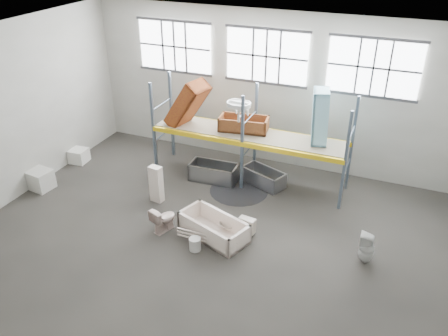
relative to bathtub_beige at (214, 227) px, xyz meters
The scene contains 33 objects.
floor 0.49m from the bathtub_beige, 121.46° to the right, with size 12.00×10.00×0.10m, color #48443E.
ceiling 4.79m from the bathtub_beige, 121.46° to the right, with size 12.00×10.00×0.10m, color silver.
wall_back 5.23m from the bathtub_beige, 92.36° to the left, with size 12.00×0.10×5.00m, color #A09F94.
wall_front 5.82m from the bathtub_beige, 92.08° to the right, with size 12.00×0.10×5.00m, color #A5A398.
wall_left 6.64m from the bathtub_beige, behind, with size 0.10×10.00×5.00m, color #B2B1A5.
window_left 6.63m from the bathtub_beige, 126.31° to the left, with size 2.60×0.04×1.60m, color white.
window_mid 5.70m from the bathtub_beige, 92.42° to the left, with size 2.60×0.04×1.60m, color white.
window_right 6.44m from the bathtub_beige, 56.97° to the left, with size 2.60×0.04×1.60m, color white.
rack_upright_la 4.29m from the bathtub_beige, 141.07° to the left, with size 0.08×0.08×3.00m, color slate.
rack_upright_lb 5.10m from the bathtub_beige, 130.20° to the left, with size 0.08×0.08×3.00m, color slate.
rack_upright_ma 2.86m from the bathtub_beige, 94.32° to the left, with size 0.08×0.08×3.00m, color slate.
rack_upright_mb 3.98m from the bathtub_beige, 92.95° to the left, with size 0.08×0.08×3.00m, color slate.
rack_upright_ra 4.00m from the bathtub_beige, 42.62° to the left, with size 0.08×0.08×3.00m, color slate.
rack_upright_rb 4.87m from the bathtub_beige, 53.43° to the left, with size 0.08×0.08×3.00m, color slate.
rack_beam_front 2.86m from the bathtub_beige, 94.32° to the left, with size 6.00×0.10×0.14m, color yellow.
rack_beam_back 3.98m from the bathtub_beige, 92.95° to the left, with size 6.00×0.10×0.14m, color yellow.
shelf_deck 3.44m from the bathtub_beige, 93.51° to the left, with size 5.90×1.10×0.03m, color gray.
wet_patch 2.40m from the bathtub_beige, 94.69° to the left, with size 1.80×1.80×0.00m, color black.
bathtub_beige is the anchor object (origin of this frame).
cistern_spare 0.88m from the bathtub_beige, 28.23° to the left, with size 0.44×0.21×0.42m, color beige.
sink_in_tub 0.46m from the bathtub_beige, 53.79° to the left, with size 0.47×0.47×0.16m, color beige.
toilet_beige 1.36m from the bathtub_beige, 168.82° to the right, with size 0.40×0.70×0.71m, color beige.
cistern_tall 2.44m from the bathtub_beige, 157.09° to the left, with size 0.36×0.24×1.13m, color silver.
toilet_white 3.84m from the bathtub_beige, ahead, with size 0.36×0.37×0.81m, color silver.
steel_tub_left 2.95m from the bathtub_beige, 113.59° to the left, with size 1.51×0.70×0.55m, color #989A9F, non-canonical shape.
steel_tub_right 3.07m from the bathtub_beige, 83.18° to the left, with size 1.35×0.63×0.50m, color #B5B6BE, non-canonical shape.
rust_tub_flat 3.69m from the bathtub_beige, 97.38° to the left, with size 1.49×0.70×0.42m, color brown, non-canonical shape.
rust_tub_tilted 4.22m from the bathtub_beige, 125.91° to the left, with size 1.72×0.80×0.48m, color #9A5013, non-canonical shape.
sink_on_shelf 3.40m from the bathtub_beige, 98.35° to the left, with size 0.72×0.56×0.64m, color silver.
blue_tub_upright 4.39m from the bathtub_beige, 60.99° to the left, with size 1.57×0.74×0.44m, color #91D2E8, non-canonical shape.
bucket 0.74m from the bathtub_beige, 106.17° to the right, with size 0.30×0.30×0.35m, color beige.
carton_near 5.91m from the bathtub_beige, behind, with size 0.70×0.60×0.60m, color beige.
carton_far 6.28m from the bathtub_beige, 160.73° to the left, with size 0.55×0.55×0.46m, color white.
Camera 1 is at (4.18, -8.60, 7.38)m, focal length 36.87 mm.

